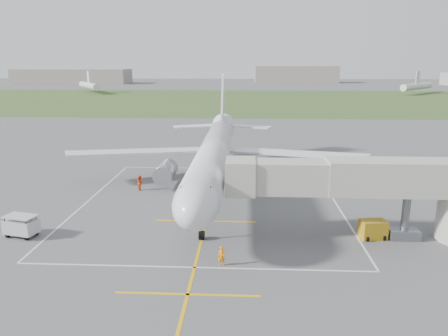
{
  "coord_description": "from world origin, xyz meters",
  "views": [
    {
      "loc": [
        3.84,
        -50.65,
        15.46
      ],
      "look_at": [
        1.46,
        -4.0,
        4.0
      ],
      "focal_mm": 35.0,
      "sensor_mm": 36.0,
      "label": 1
    }
  ],
  "objects_px": {
    "airliner": "(214,155)",
    "gpu_unit": "(373,230)",
    "ramp_worker_wing": "(140,183)",
    "ramp_worker_nose": "(222,256)",
    "baggage_cart": "(21,226)",
    "jet_bridge": "(382,188)"
  },
  "relations": [
    {
      "from": "airliner",
      "to": "gpu_unit",
      "type": "height_order",
      "value": "airliner"
    },
    {
      "from": "airliner",
      "to": "ramp_worker_wing",
      "type": "relative_size",
      "value": 25.38
    },
    {
      "from": "ramp_worker_wing",
      "to": "airliner",
      "type": "bearing_deg",
      "value": -125.33
    },
    {
      "from": "airliner",
      "to": "ramp_worker_nose",
      "type": "relative_size",
      "value": 29.89
    },
    {
      "from": "airliner",
      "to": "gpu_unit",
      "type": "distance_m",
      "value": 21.19
    },
    {
      "from": "ramp_worker_wing",
      "to": "baggage_cart",
      "type": "bearing_deg",
      "value": 116.74
    },
    {
      "from": "airliner",
      "to": "ramp_worker_nose",
      "type": "height_order",
      "value": "airliner"
    },
    {
      "from": "ramp_worker_nose",
      "to": "ramp_worker_wing",
      "type": "relative_size",
      "value": 0.85
    },
    {
      "from": "jet_bridge",
      "to": "gpu_unit",
      "type": "height_order",
      "value": "jet_bridge"
    },
    {
      "from": "airliner",
      "to": "baggage_cart",
      "type": "xyz_separation_m",
      "value": [
        -16.34,
        -15.4,
        -3.38
      ]
    },
    {
      "from": "airliner",
      "to": "ramp_worker_wing",
      "type": "distance_m",
      "value": 9.75
    },
    {
      "from": "jet_bridge",
      "to": "ramp_worker_nose",
      "type": "relative_size",
      "value": 14.96
    },
    {
      "from": "gpu_unit",
      "to": "ramp_worker_wing",
      "type": "relative_size",
      "value": 1.34
    },
    {
      "from": "airliner",
      "to": "baggage_cart",
      "type": "distance_m",
      "value": 22.71
    },
    {
      "from": "jet_bridge",
      "to": "airliner",
      "type": "bearing_deg",
      "value": 137.81
    },
    {
      "from": "jet_bridge",
      "to": "ramp_worker_nose",
      "type": "distance_m",
      "value": 15.44
    },
    {
      "from": "airliner",
      "to": "jet_bridge",
      "type": "height_order",
      "value": "airliner"
    },
    {
      "from": "gpu_unit",
      "to": "ramp_worker_wing",
      "type": "height_order",
      "value": "ramp_worker_wing"
    },
    {
      "from": "baggage_cart",
      "to": "ramp_worker_nose",
      "type": "bearing_deg",
      "value": -0.98
    },
    {
      "from": "ramp_worker_nose",
      "to": "jet_bridge",
      "type": "bearing_deg",
      "value": 26.84
    },
    {
      "from": "gpu_unit",
      "to": "baggage_cart",
      "type": "xyz_separation_m",
      "value": [
        -31.62,
        -1.16,
        0.18
      ]
    },
    {
      "from": "jet_bridge",
      "to": "ramp_worker_nose",
      "type": "height_order",
      "value": "jet_bridge"
    }
  ]
}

